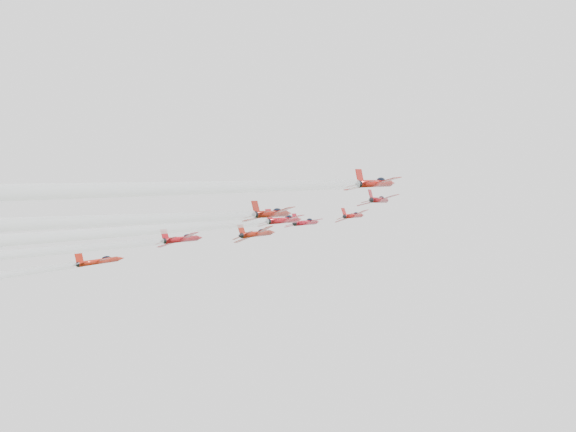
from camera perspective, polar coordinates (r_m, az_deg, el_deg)
The scene contains 7 objects.
jet_lead at distance 170.57m, azimuth 5.19°, elevation 0.03°, with size 8.91×11.76×6.30m.
jet_row2_left at distance 158.04m, azimuth -2.46°, elevation -1.40°, with size 10.51×13.87×7.43m.
jet_row2_center at distance 157.90m, azimuth 1.43°, elevation -0.51°, with size 9.41×12.41×6.65m.
jet_row2_right at distance 144.68m, azimuth 7.23°, elevation 1.28°, with size 9.05×11.94×6.40m.
jet_center at distance 98.97m, azimuth -14.03°, elevation -1.19°, with size 10.22×100.55×48.67m.
jet_rear_right at distance 83.32m, azimuth -17.86°, elevation -0.57°, with size 10.08×99.19×48.02m.
jet_rear_farright at distance 70.98m, azimuth -6.97°, elevation 3.15°, with size 9.81×96.57×46.75m.
Camera 1 is at (65.90, -106.43, 96.66)m, focal length 45.00 mm.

